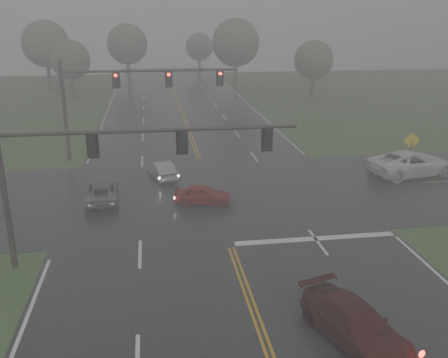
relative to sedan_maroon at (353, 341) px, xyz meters
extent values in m
cube|color=black|center=(-3.14, 13.99, 0.00)|extent=(18.00, 160.00, 0.02)
cube|color=black|center=(-3.14, 15.99, 0.00)|extent=(120.00, 14.00, 0.02)
cube|color=silver|center=(1.36, 8.39, 0.00)|extent=(8.50, 0.50, 0.01)
imported|color=#370A0A|center=(0.00, 0.00, 0.00)|extent=(3.34, 5.22, 1.41)
imported|color=maroon|center=(-3.89, 14.25, 0.00)|extent=(3.69, 2.09, 1.18)
imported|color=#999BA0|center=(-6.25, 19.68, 0.00)|extent=(2.23, 3.96, 1.24)
imported|color=#5C5F64|center=(-10.03, 15.61, 0.00)|extent=(2.21, 4.37, 1.19)
imported|color=white|center=(11.57, 17.73, 0.00)|extent=(6.76, 4.09, 1.75)
cylinder|color=black|center=(-13.34, 7.54, 3.53)|extent=(0.27, 0.27, 7.07)
cylinder|color=black|center=(-6.78, 7.54, 6.23)|extent=(13.12, 0.18, 0.18)
cube|color=black|center=(-9.40, 7.54, 5.65)|extent=(0.33, 0.27, 1.03)
cube|color=black|center=(-9.40, 7.70, 5.65)|extent=(0.54, 0.03, 1.23)
cube|color=black|center=(-5.47, 7.54, 5.65)|extent=(0.33, 0.27, 1.03)
cube|color=black|center=(-5.47, 7.70, 5.65)|extent=(0.54, 0.03, 1.23)
cube|color=black|center=(-1.53, 7.54, 5.65)|extent=(0.33, 0.27, 1.03)
cube|color=black|center=(-1.53, 7.70, 5.65)|extent=(0.54, 0.03, 1.23)
cylinder|color=black|center=(-13.34, 25.15, 3.93)|extent=(0.31, 0.31, 7.85)
cylinder|color=black|center=(-13.34, 25.15, 6.98)|extent=(0.20, 0.20, 0.87)
cylinder|color=black|center=(-6.64, 25.15, 6.93)|extent=(13.41, 0.20, 0.20)
cube|color=black|center=(-9.32, 25.15, 6.27)|extent=(0.37, 0.31, 1.15)
cube|color=black|center=(-9.32, 25.33, 6.27)|extent=(0.60, 0.03, 1.36)
cylinder|color=#FF0C05|center=(-9.32, 24.98, 6.63)|extent=(0.24, 0.07, 0.24)
cube|color=black|center=(-5.30, 25.15, 6.27)|extent=(0.37, 0.31, 1.15)
cube|color=black|center=(-5.30, 25.33, 6.27)|extent=(0.60, 0.03, 1.36)
cylinder|color=#FF0C05|center=(-5.30, 24.98, 6.63)|extent=(0.24, 0.07, 0.24)
cube|color=black|center=(-1.27, 25.15, 6.27)|extent=(0.37, 0.31, 1.15)
cube|color=black|center=(-1.27, 25.33, 6.27)|extent=(0.60, 0.03, 1.36)
cylinder|color=#FF0C05|center=(-1.27, 24.98, 6.63)|extent=(0.24, 0.07, 0.24)
cylinder|color=black|center=(11.86, 18.52, 1.17)|extent=(0.08, 0.08, 2.34)
cube|color=yellow|center=(11.86, 18.56, 2.34)|extent=(1.22, 0.26, 1.23)
cylinder|color=#332921|center=(-17.15, 56.45, 1.49)|extent=(0.53, 0.53, 2.98)
sphere|color=#3D5438|center=(-17.15, 56.45, 5.13)|extent=(5.29, 5.29, 5.29)
cylinder|color=#332921|center=(6.27, 61.90, 2.00)|extent=(0.50, 0.50, 4.00)
sphere|color=#3D5438|center=(6.27, 61.90, 6.89)|extent=(7.11, 7.11, 7.11)
cylinder|color=#332921|center=(-10.06, 70.42, 1.83)|extent=(0.56, 0.56, 3.66)
sphere|color=#3D5438|center=(-10.06, 70.42, 6.31)|extent=(6.51, 6.51, 6.51)
cylinder|color=#332921|center=(15.28, 52.02, 1.47)|extent=(0.54, 0.54, 2.94)
sphere|color=#3D5438|center=(15.28, 52.02, 5.07)|extent=(5.23, 5.23, 5.23)
cylinder|color=#332921|center=(-21.82, 65.57, 1.96)|extent=(0.57, 0.57, 3.91)
sphere|color=#3D5438|center=(-21.82, 65.57, 6.73)|extent=(6.95, 6.95, 6.95)
cylinder|color=#332921|center=(2.88, 82.73, 1.45)|extent=(0.56, 0.56, 2.91)
sphere|color=#3D5438|center=(2.88, 82.73, 5.01)|extent=(5.17, 5.17, 5.17)
camera|label=1|loc=(-6.80, -14.22, 11.19)|focal=40.00mm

